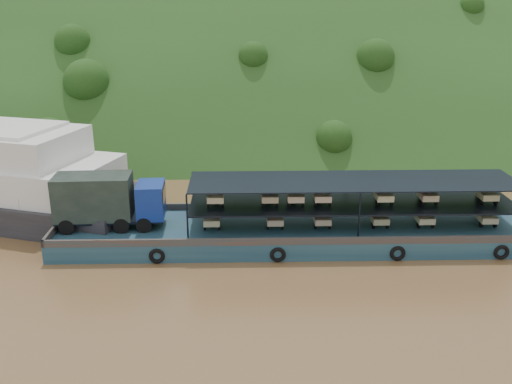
{
  "coord_description": "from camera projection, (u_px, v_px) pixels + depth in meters",
  "views": [
    {
      "loc": [
        -3.03,
        -36.47,
        16.7
      ],
      "look_at": [
        -2.0,
        3.0,
        3.2
      ],
      "focal_mm": 40.0,
      "sensor_mm": 36.0,
      "label": 1
    }
  ],
  "objects": [
    {
      "name": "ground",
      "position": [
        286.0,
        249.0,
        39.98
      ],
      "size": [
        160.0,
        160.0,
        0.0
      ],
      "primitive_type": "plane",
      "color": "brown",
      "rests_on": "ground"
    },
    {
      "name": "hillside",
      "position": [
        265.0,
        133.0,
        74.03
      ],
      "size": [
        140.0,
        39.6,
        39.6
      ],
      "primitive_type": "cube",
      "rotation": [
        0.79,
        0.0,
        0.0
      ],
      "color": "#1C3513",
      "rests_on": "ground"
    },
    {
      "name": "cargo_barge",
      "position": [
        278.0,
        224.0,
        40.86
      ],
      "size": [
        35.0,
        7.18,
        5.05
      ],
      "color": "#142F47",
      "rests_on": "ground"
    }
  ]
}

